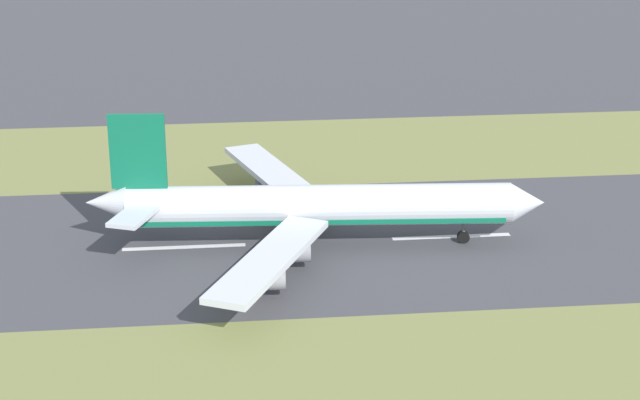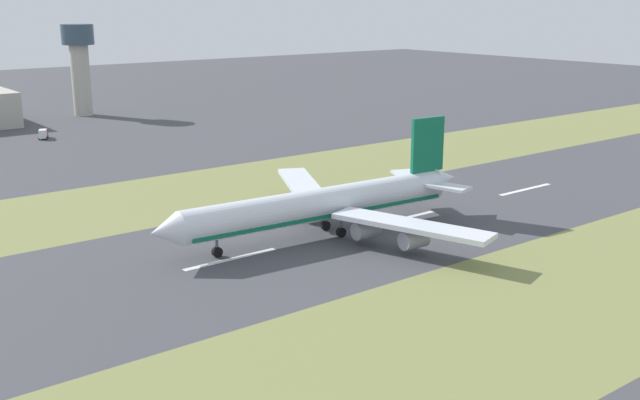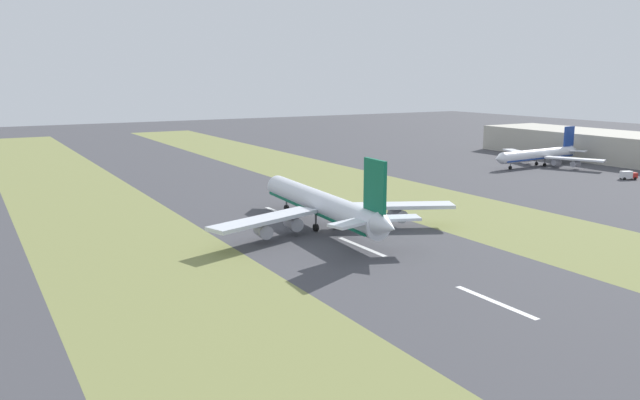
{
  "view_description": "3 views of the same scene",
  "coord_description": "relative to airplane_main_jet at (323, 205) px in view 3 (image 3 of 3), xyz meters",
  "views": [
    {
      "loc": [
        146.04,
        -10.5,
        61.09
      ],
      "look_at": [
        0.98,
        4.46,
        7.0
      ],
      "focal_mm": 60.0,
      "sensor_mm": 36.0,
      "label": 1
    },
    {
      "loc": [
        -104.96,
        86.13,
        42.7
      ],
      "look_at": [
        0.98,
        4.46,
        7.0
      ],
      "focal_mm": 42.0,
      "sensor_mm": 36.0,
      "label": 2
    },
    {
      "loc": [
        -74.82,
        -126.31,
        36.87
      ],
      "look_at": [
        0.98,
        4.46,
        7.0
      ],
      "focal_mm": 35.0,
      "sensor_mm": 36.0,
      "label": 3
    }
  ],
  "objects": [
    {
      "name": "ground_plane",
      "position": [
        -0.85,
        -2.56,
        -6.02
      ],
      "size": [
        800.0,
        800.0,
        0.0
      ],
      "primitive_type": "plane",
      "color": "#424247"
    },
    {
      "name": "grass_median_west",
      "position": [
        -45.85,
        -2.56,
        -6.02
      ],
      "size": [
        40.0,
        600.0,
        0.01
      ],
      "primitive_type": "cube",
      "color": "olive",
      "rests_on": "ground"
    },
    {
      "name": "grass_median_east",
      "position": [
        44.15,
        -2.56,
        -6.02
      ],
      "size": [
        40.0,
        600.0,
        0.01
      ],
      "primitive_type": "cube",
      "color": "olive",
      "rests_on": "ground"
    },
    {
      "name": "centreline_dash_near",
      "position": [
        -0.85,
        -58.1,
        -6.01
      ],
      "size": [
        1.2,
        18.0,
        0.01
      ],
      "primitive_type": "cube",
      "color": "silver",
      "rests_on": "ground"
    },
    {
      "name": "centreline_dash_mid",
      "position": [
        -0.85,
        -18.1,
        -6.01
      ],
      "size": [
        1.2,
        18.0,
        0.01
      ],
      "primitive_type": "cube",
      "color": "silver",
      "rests_on": "ground"
    },
    {
      "name": "centreline_dash_far",
      "position": [
        -0.85,
        21.9,
        -6.01
      ],
      "size": [
        1.2,
        18.0,
        0.01
      ],
      "primitive_type": "cube",
      "color": "silver",
      "rests_on": "ground"
    },
    {
      "name": "airplane_main_jet",
      "position": [
        0.0,
        0.0,
        0.0
      ],
      "size": [
        63.98,
        67.22,
        20.2
      ],
      "color": "silver",
      "rests_on": "ground"
    },
    {
      "name": "terminal_building",
      "position": [
        178.65,
        58.55,
        0.08
      ],
      "size": [
        36.0,
        101.24,
        12.2
      ],
      "primitive_type": "cube",
      "color": "#B2AD9E",
      "rests_on": "ground"
    },
    {
      "name": "airplane_parked_apron",
      "position": [
        135.14,
        50.26,
        -1.29
      ],
      "size": [
        52.82,
        50.33,
        15.88
      ],
      "color": "silver",
      "rests_on": "ground"
    },
    {
      "name": "service_truck",
      "position": [
        135.1,
        9.55,
        -4.36
      ],
      "size": [
        6.38,
        4.42,
        3.1
      ],
      "color": "#B2231E",
      "rests_on": "ground"
    }
  ]
}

